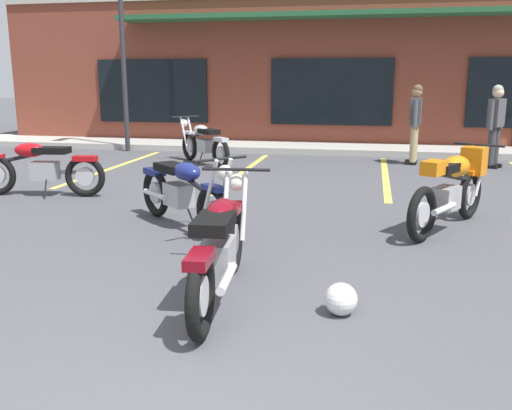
{
  "coord_description": "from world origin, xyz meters",
  "views": [
    {
      "loc": [
        1.08,
        -2.26,
        1.82
      ],
      "look_at": [
        -0.04,
        3.22,
        0.55
      ],
      "focal_mm": 39.58,
      "sensor_mm": 36.0,
      "label": 1
    }
  ],
  "objects_px": {
    "motorcycle_black_cruiser": "(204,143)",
    "parking_lot_lamp_post": "(119,7)",
    "person_in_shorts_foreground": "(496,121)",
    "helmet_on_pavement": "(341,299)",
    "motorcycle_blue_standard": "(182,191)",
    "motorcycle_silver_naked": "(38,167)",
    "motorcycle_foreground_classic": "(220,246)",
    "motorcycle_red_sportbike": "(453,186)",
    "person_in_black_shirt": "(415,119)"
  },
  "relations": [
    {
      "from": "motorcycle_black_cruiser",
      "to": "parking_lot_lamp_post",
      "type": "height_order",
      "value": "parking_lot_lamp_post"
    },
    {
      "from": "person_in_shorts_foreground",
      "to": "helmet_on_pavement",
      "type": "bearing_deg",
      "value": -108.04
    },
    {
      "from": "person_in_shorts_foreground",
      "to": "motorcycle_blue_standard",
      "type": "bearing_deg",
      "value": -128.85
    },
    {
      "from": "motorcycle_black_cruiser",
      "to": "motorcycle_silver_naked",
      "type": "height_order",
      "value": "same"
    },
    {
      "from": "motorcycle_foreground_classic",
      "to": "motorcycle_black_cruiser",
      "type": "relative_size",
      "value": 1.26
    },
    {
      "from": "motorcycle_foreground_classic",
      "to": "motorcycle_blue_standard",
      "type": "relative_size",
      "value": 1.24
    },
    {
      "from": "helmet_on_pavement",
      "to": "parking_lot_lamp_post",
      "type": "distance_m",
      "value": 11.21
    },
    {
      "from": "motorcycle_silver_naked",
      "to": "person_in_shorts_foreground",
      "type": "bearing_deg",
      "value": 30.39
    },
    {
      "from": "motorcycle_foreground_classic",
      "to": "motorcycle_blue_standard",
      "type": "bearing_deg",
      "value": 116.33
    },
    {
      "from": "motorcycle_silver_naked",
      "to": "motorcycle_black_cruiser",
      "type": "bearing_deg",
      "value": 66.74
    },
    {
      "from": "helmet_on_pavement",
      "to": "motorcycle_black_cruiser",
      "type": "bearing_deg",
      "value": 114.32
    },
    {
      "from": "motorcycle_red_sportbike",
      "to": "person_in_shorts_foreground",
      "type": "distance_m",
      "value": 5.35
    },
    {
      "from": "motorcycle_black_cruiser",
      "to": "helmet_on_pavement",
      "type": "xyz_separation_m",
      "value": [
        3.31,
        -7.33,
        -0.33
      ]
    },
    {
      "from": "person_in_shorts_foreground",
      "to": "helmet_on_pavement",
      "type": "xyz_separation_m",
      "value": [
        -2.63,
        -8.06,
        -0.82
      ]
    },
    {
      "from": "motorcycle_blue_standard",
      "to": "parking_lot_lamp_post",
      "type": "relative_size",
      "value": 0.31
    },
    {
      "from": "motorcycle_blue_standard",
      "to": "helmet_on_pavement",
      "type": "bearing_deg",
      "value": -47.56
    },
    {
      "from": "motorcycle_black_cruiser",
      "to": "person_in_black_shirt",
      "type": "relative_size",
      "value": 1.0
    },
    {
      "from": "motorcycle_black_cruiser",
      "to": "person_in_shorts_foreground",
      "type": "bearing_deg",
      "value": 7.05
    },
    {
      "from": "motorcycle_silver_naked",
      "to": "parking_lot_lamp_post",
      "type": "relative_size",
      "value": 0.39
    },
    {
      "from": "motorcycle_silver_naked",
      "to": "motorcycle_blue_standard",
      "type": "bearing_deg",
      "value": -26.37
    },
    {
      "from": "motorcycle_red_sportbike",
      "to": "person_in_shorts_foreground",
      "type": "xyz_separation_m",
      "value": [
        1.45,
        5.13,
        0.42
      ]
    },
    {
      "from": "person_in_shorts_foreground",
      "to": "motorcycle_foreground_classic",
      "type": "bearing_deg",
      "value": -114.6
    },
    {
      "from": "motorcycle_black_cruiser",
      "to": "parking_lot_lamp_post",
      "type": "xyz_separation_m",
      "value": [
        -2.53,
        1.64,
        2.99
      ]
    },
    {
      "from": "motorcycle_foreground_classic",
      "to": "motorcycle_red_sportbike",
      "type": "xyz_separation_m",
      "value": [
        2.18,
        2.8,
        0.07
      ]
    },
    {
      "from": "person_in_black_shirt",
      "to": "person_in_shorts_foreground",
      "type": "distance_m",
      "value": 1.57
    },
    {
      "from": "motorcycle_red_sportbike",
      "to": "motorcycle_silver_naked",
      "type": "relative_size",
      "value": 0.9
    },
    {
      "from": "motorcycle_blue_standard",
      "to": "person_in_shorts_foreground",
      "type": "xyz_separation_m",
      "value": [
        4.68,
        5.81,
        0.49
      ]
    },
    {
      "from": "parking_lot_lamp_post",
      "to": "motorcycle_blue_standard",
      "type": "bearing_deg",
      "value": -60.6
    },
    {
      "from": "person_in_shorts_foreground",
      "to": "helmet_on_pavement",
      "type": "height_order",
      "value": "person_in_shorts_foreground"
    },
    {
      "from": "person_in_shorts_foreground",
      "to": "parking_lot_lamp_post",
      "type": "bearing_deg",
      "value": 173.88
    },
    {
      "from": "motorcycle_silver_naked",
      "to": "person_in_shorts_foreground",
      "type": "relative_size",
      "value": 1.26
    },
    {
      "from": "motorcycle_red_sportbike",
      "to": "parking_lot_lamp_post",
      "type": "bearing_deg",
      "value": 139.3
    },
    {
      "from": "motorcycle_foreground_classic",
      "to": "person_in_black_shirt",
      "type": "relative_size",
      "value": 1.26
    },
    {
      "from": "motorcycle_silver_naked",
      "to": "helmet_on_pavement",
      "type": "height_order",
      "value": "motorcycle_silver_naked"
    },
    {
      "from": "motorcycle_silver_naked",
      "to": "helmet_on_pavement",
      "type": "xyz_separation_m",
      "value": [
        4.89,
        -3.65,
        -0.33
      ]
    },
    {
      "from": "motorcycle_foreground_classic",
      "to": "parking_lot_lamp_post",
      "type": "distance_m",
      "value": 10.51
    },
    {
      "from": "helmet_on_pavement",
      "to": "parking_lot_lamp_post",
      "type": "bearing_deg",
      "value": 123.08
    },
    {
      "from": "motorcycle_red_sportbike",
      "to": "helmet_on_pavement",
      "type": "distance_m",
      "value": 3.18
    },
    {
      "from": "motorcycle_foreground_classic",
      "to": "person_in_shorts_foreground",
      "type": "bearing_deg",
      "value": 65.4
    },
    {
      "from": "motorcycle_blue_standard",
      "to": "motorcycle_foreground_classic",
      "type": "bearing_deg",
      "value": -63.67
    },
    {
      "from": "motorcycle_black_cruiser",
      "to": "motorcycle_blue_standard",
      "type": "bearing_deg",
      "value": -76.11
    },
    {
      "from": "motorcycle_black_cruiser",
      "to": "motorcycle_foreground_classic",
      "type": "bearing_deg",
      "value": -72.24
    },
    {
      "from": "person_in_black_shirt",
      "to": "helmet_on_pavement",
      "type": "relative_size",
      "value": 6.44
    },
    {
      "from": "motorcycle_red_sportbike",
      "to": "motorcycle_black_cruiser",
      "type": "height_order",
      "value": "same"
    },
    {
      "from": "motorcycle_red_sportbike",
      "to": "motorcycle_black_cruiser",
      "type": "bearing_deg",
      "value": 135.6
    },
    {
      "from": "motorcycle_silver_naked",
      "to": "parking_lot_lamp_post",
      "type": "bearing_deg",
      "value": 100.15
    },
    {
      "from": "motorcycle_red_sportbike",
      "to": "motorcycle_blue_standard",
      "type": "bearing_deg",
      "value": -168.07
    },
    {
      "from": "person_in_black_shirt",
      "to": "parking_lot_lamp_post",
      "type": "height_order",
      "value": "parking_lot_lamp_post"
    },
    {
      "from": "motorcycle_black_cruiser",
      "to": "motorcycle_silver_naked",
      "type": "distance_m",
      "value": 4.0
    },
    {
      "from": "motorcycle_blue_standard",
      "to": "person_in_shorts_foreground",
      "type": "height_order",
      "value": "person_in_shorts_foreground"
    }
  ]
}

